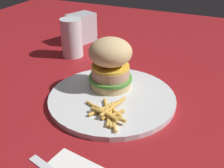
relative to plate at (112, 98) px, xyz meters
name	(u,v)px	position (x,y,z in m)	size (l,w,h in m)	color
ground_plane	(102,95)	(-0.03, 0.01, -0.01)	(1.60, 1.60, 0.00)	maroon
plate	(112,98)	(0.00, 0.00, 0.00)	(0.28, 0.28, 0.01)	silver
sandwich	(110,63)	(-0.02, 0.04, 0.07)	(0.10, 0.10, 0.12)	tan
fries_pile	(108,112)	(0.02, -0.07, 0.01)	(0.11, 0.11, 0.01)	#E5B251
drink_glass	(72,40)	(-0.21, 0.18, 0.04)	(0.06, 0.06, 0.11)	silver
napkin_dispenser	(81,28)	(-0.25, 0.30, 0.04)	(0.09, 0.06, 0.10)	#B7BABF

